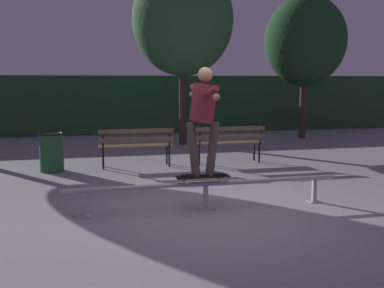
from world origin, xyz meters
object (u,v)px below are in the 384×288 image
park_bench_leftmost (136,143)px  park_bench_left_center (229,140)px  trash_can (51,152)px  skateboard (203,177)px  skateboarder (203,112)px  tree_behind_benches (183,20)px  grind_rail (206,188)px  tree_far_right (305,41)px

park_bench_leftmost → park_bench_left_center: same height
park_bench_left_center → trash_can: size_ratio=2.00×
skateboard → trash_can: bearing=125.0°
park_bench_leftmost → park_bench_left_center: bearing=0.0°
skateboard → park_bench_leftmost: park_bench_leftmost is taller
skateboard → trash_can: (-2.36, 3.37, -0.07)m
skateboarder → tree_behind_benches: (1.08, 6.62, 2.14)m
trash_can → skateboarder: bearing=-55.0°
grind_rail → skateboarder: size_ratio=2.62×
tree_behind_benches → park_bench_left_center: bearing=-83.3°
grind_rail → skateboard: skateboard is taller
tree_far_right → park_bench_leftmost: bearing=-146.8°
skateboarder → tree_behind_benches: size_ratio=0.30×
tree_behind_benches → tree_far_right: bearing=8.0°
park_bench_left_center → tree_far_right: 5.89m
grind_rail → park_bench_leftmost: bearing=101.0°
tree_far_right → grind_rail: bearing=-125.5°
tree_behind_benches → tree_far_right: 4.15m
grind_rail → tree_behind_benches: bearing=81.0°
park_bench_left_center → trash_can: bearing=-179.7°
tree_far_right → park_bench_left_center: bearing=-134.3°
grind_rail → trash_can: (-2.41, 3.37, 0.10)m
skateboarder → park_bench_leftmost: (-0.62, 3.40, -0.88)m
tree_far_right → trash_can: size_ratio=5.66×
skateboarder → park_bench_left_center: 3.80m
tree_far_right → trash_can: (-7.53, -3.81, -2.69)m
skateboard → tree_behind_benches: bearing=80.7°
park_bench_left_center → tree_far_right: (3.70, 3.79, 2.57)m
grind_rail → skateboarder: 1.10m
skateboard → grind_rail: bearing=0.0°
park_bench_leftmost → tree_far_right: 7.38m
grind_rail → tree_behind_benches: size_ratio=0.79×
grind_rail → park_bench_left_center: size_ratio=2.55×
grind_rail → trash_can: bearing=125.5°
skateboard → tree_far_right: (5.17, 7.19, 2.62)m
park_bench_leftmost → tree_behind_benches: (1.70, 3.22, 3.02)m
grind_rail → park_bench_leftmost: park_bench_leftmost is taller
park_bench_left_center → skateboard: bearing=-113.4°
park_bench_leftmost → tree_behind_benches: bearing=62.2°
grind_rail → tree_far_right: size_ratio=0.90×
tree_far_right → trash_can: bearing=-153.2°
park_bench_leftmost → tree_behind_benches: tree_behind_benches is taller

